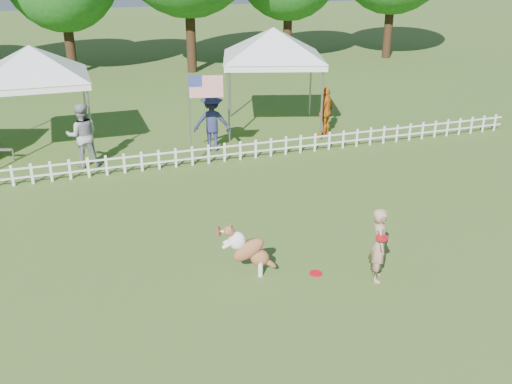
% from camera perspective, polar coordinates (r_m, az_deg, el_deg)
% --- Properties ---
extents(ground, '(120.00, 120.00, 0.00)m').
position_cam_1_polar(ground, '(11.21, 3.16, -9.02)').
color(ground, '#35551B').
rests_on(ground, ground).
extents(picket_fence, '(22.00, 0.08, 0.60)m').
position_cam_1_polar(picket_fence, '(17.15, -5.58, 3.70)').
color(picket_fence, white).
rests_on(picket_fence, ground).
extents(handler, '(0.56, 0.65, 1.51)m').
position_cam_1_polar(handler, '(11.19, 12.23, -5.17)').
color(handler, '#A57B63').
rests_on(handler, ground).
extents(dog, '(1.08, 0.69, 1.06)m').
position_cam_1_polar(dog, '(11.22, -0.67, -5.80)').
color(dog, brown).
rests_on(dog, ground).
extents(frisbee_on_turf, '(0.28, 0.28, 0.02)m').
position_cam_1_polar(frisbee_on_turf, '(11.52, 6.00, -8.10)').
color(frisbee_on_turf, red).
rests_on(frisbee_on_turf, ground).
extents(canopy_tent_left, '(3.17, 3.17, 3.28)m').
position_cam_1_polar(canopy_tent_left, '(19.04, -21.05, 8.43)').
color(canopy_tent_left, white).
rests_on(canopy_tent_left, ground).
extents(canopy_tent_right, '(4.18, 4.18, 3.46)m').
position_cam_1_polar(canopy_tent_right, '(20.44, 1.69, 11.11)').
color(canopy_tent_right, white).
rests_on(canopy_tent_right, ground).
extents(flag_pole, '(1.05, 0.36, 2.76)m').
position_cam_1_polar(flag_pole, '(16.78, -6.64, 7.08)').
color(flag_pole, gray).
rests_on(flag_pole, ground).
extents(spectator_a, '(0.96, 0.77, 1.91)m').
position_cam_1_polar(spectator_a, '(17.51, -16.97, 5.45)').
color(spectator_a, gray).
rests_on(spectator_a, ground).
extents(spectator_b, '(1.36, 1.04, 1.87)m').
position_cam_1_polar(spectator_b, '(18.22, -4.41, 6.99)').
color(spectator_b, '#25284F').
rests_on(spectator_b, ground).
extents(spectator_c, '(1.02, 0.94, 1.68)m').
position_cam_1_polar(spectator_c, '(19.90, 6.98, 7.98)').
color(spectator_c, '#C86817').
rests_on(spectator_c, ground).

